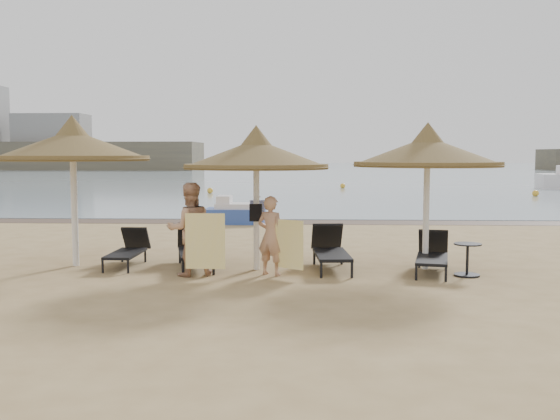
% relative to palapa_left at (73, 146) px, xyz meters
% --- Properties ---
extents(ground, '(160.00, 160.00, 0.00)m').
position_rel_palapa_left_xyz_m(ground, '(3.96, -0.88, -2.46)').
color(ground, tan).
rests_on(ground, ground).
extents(sea, '(200.00, 140.00, 0.03)m').
position_rel_palapa_left_xyz_m(sea, '(3.96, 79.12, -2.44)').
color(sea, '#6F8D9E').
rests_on(sea, ground).
extents(wet_sand_strip, '(200.00, 1.60, 0.01)m').
position_rel_palapa_left_xyz_m(wet_sand_strip, '(3.96, 8.52, -2.46)').
color(wet_sand_strip, brown).
rests_on(wet_sand_strip, ground).
extents(far_shore, '(150.00, 54.80, 12.00)m').
position_rel_palapa_left_xyz_m(far_shore, '(-21.14, 76.94, 0.45)').
color(far_shore, brown).
rests_on(far_shore, ground).
extents(palapa_left, '(3.12, 3.12, 3.09)m').
position_rel_palapa_left_xyz_m(palapa_left, '(0.00, 0.00, 0.00)').
color(palapa_left, white).
rests_on(palapa_left, ground).
extents(palapa_center, '(2.89, 2.89, 2.86)m').
position_rel_palapa_left_xyz_m(palapa_center, '(3.76, -0.25, -0.18)').
color(palapa_center, white).
rests_on(palapa_center, ground).
extents(palapa_right, '(2.95, 2.95, 2.93)m').
position_rel_palapa_left_xyz_m(palapa_right, '(7.13, -0.03, -0.13)').
color(palapa_right, white).
rests_on(palapa_right, ground).
extents(lounger_far_left, '(0.56, 1.66, 0.74)m').
position_rel_palapa_left_xyz_m(lounger_far_left, '(1.07, 0.13, -2.13)').
color(lounger_far_left, black).
rests_on(lounger_far_left, ground).
extents(lounger_near_left, '(1.08, 2.01, 0.86)m').
position_rel_palapa_left_xyz_m(lounger_near_left, '(2.46, 0.07, -2.07)').
color(lounger_near_left, black).
rests_on(lounger_near_left, ground).
extents(lounger_near_right, '(0.78, 1.95, 0.85)m').
position_rel_palapa_left_xyz_m(lounger_near_right, '(5.23, -0.02, -2.08)').
color(lounger_near_right, black).
rests_on(lounger_near_right, ground).
extents(lounger_far_right, '(0.94, 1.82, 0.78)m').
position_rel_palapa_left_xyz_m(lounger_far_right, '(7.22, -0.33, -2.11)').
color(lounger_far_right, black).
rests_on(lounger_far_right, ground).
extents(side_table, '(0.51, 0.51, 0.62)m').
position_rel_palapa_left_xyz_m(side_table, '(7.79, -0.73, -2.17)').
color(side_table, black).
rests_on(side_table, ground).
extents(person_left, '(1.10, 0.90, 2.05)m').
position_rel_palapa_left_xyz_m(person_left, '(2.55, -0.93, -1.43)').
color(person_left, tan).
rests_on(person_left, ground).
extents(person_right, '(0.95, 0.81, 1.76)m').
position_rel_palapa_left_xyz_m(person_right, '(4.08, -0.82, -1.58)').
color(person_right, tan).
rests_on(person_right, ground).
extents(towel_left, '(0.73, 0.02, 1.03)m').
position_rel_palapa_left_xyz_m(towel_left, '(2.90, -1.28, -1.75)').
color(towel_left, yellow).
rests_on(towel_left, ground).
extents(towel_right, '(0.55, 0.39, 0.91)m').
position_rel_palapa_left_xyz_m(towel_right, '(4.43, -1.07, -1.83)').
color(towel_right, yellow).
rests_on(towel_right, ground).
extents(bag_patterned, '(0.30, 0.16, 0.36)m').
position_rel_palapa_left_xyz_m(bag_patterned, '(3.76, -0.07, -1.27)').
color(bag_patterned, silver).
rests_on(bag_patterned, ground).
extents(bag_dark, '(0.25, 0.10, 0.34)m').
position_rel_palapa_left_xyz_m(bag_dark, '(3.76, -0.41, -1.30)').
color(bag_dark, black).
rests_on(bag_dark, ground).
extents(pedal_boat, '(1.98, 1.18, 0.92)m').
position_rel_palapa_left_xyz_m(pedal_boat, '(2.34, 8.04, -2.12)').
color(pedal_boat, '#2F4DA5').
rests_on(pedal_boat, ground).
extents(buoy_left, '(0.35, 0.35, 0.35)m').
position_rel_palapa_left_xyz_m(buoy_left, '(-0.91, 23.45, -2.28)').
color(buoy_left, gold).
rests_on(buoy_left, ground).
extents(buoy_mid, '(0.35, 0.35, 0.35)m').
position_rel_palapa_left_xyz_m(buoy_mid, '(7.11, 29.26, -2.29)').
color(buoy_mid, gold).
rests_on(buoy_mid, ground).
extents(buoy_right, '(0.35, 0.35, 0.35)m').
position_rel_palapa_left_xyz_m(buoy_right, '(17.10, 21.73, -2.28)').
color(buoy_right, gold).
rests_on(buoy_right, ground).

